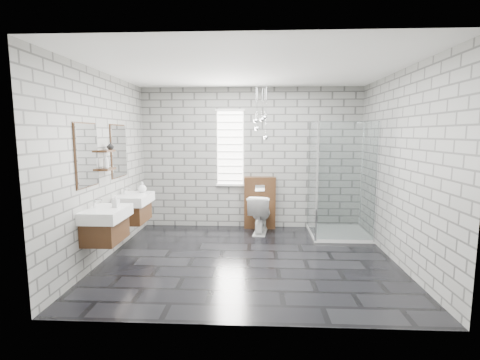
# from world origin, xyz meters

# --- Properties ---
(floor) EXTENTS (4.20, 3.60, 0.02)m
(floor) POSITION_xyz_m (0.00, 0.00, -0.01)
(floor) COLOR black
(floor) RESTS_ON ground
(ceiling) EXTENTS (4.20, 3.60, 0.02)m
(ceiling) POSITION_xyz_m (0.00, 0.00, 2.71)
(ceiling) COLOR white
(ceiling) RESTS_ON wall_back
(wall_back) EXTENTS (4.20, 0.02, 2.70)m
(wall_back) POSITION_xyz_m (0.00, 1.81, 1.35)
(wall_back) COLOR gray
(wall_back) RESTS_ON floor
(wall_front) EXTENTS (4.20, 0.02, 2.70)m
(wall_front) POSITION_xyz_m (0.00, -1.81, 1.35)
(wall_front) COLOR gray
(wall_front) RESTS_ON floor
(wall_left) EXTENTS (0.02, 3.60, 2.70)m
(wall_left) POSITION_xyz_m (-2.11, 0.00, 1.35)
(wall_left) COLOR gray
(wall_left) RESTS_ON floor
(wall_right) EXTENTS (0.02, 3.60, 2.70)m
(wall_right) POSITION_xyz_m (2.11, 0.00, 1.35)
(wall_right) COLOR gray
(wall_right) RESTS_ON floor
(vanity_left) EXTENTS (0.47, 0.70, 1.57)m
(vanity_left) POSITION_xyz_m (-1.91, -0.52, 0.76)
(vanity_left) COLOR #462915
(vanity_left) RESTS_ON wall_left
(vanity_right) EXTENTS (0.47, 0.70, 1.57)m
(vanity_right) POSITION_xyz_m (-1.91, 0.53, 0.76)
(vanity_right) COLOR #462915
(vanity_right) RESTS_ON wall_left
(shelf_lower) EXTENTS (0.14, 0.30, 0.03)m
(shelf_lower) POSITION_xyz_m (-2.03, -0.05, 1.32)
(shelf_lower) COLOR #462915
(shelf_lower) RESTS_ON wall_left
(shelf_upper) EXTENTS (0.14, 0.30, 0.03)m
(shelf_upper) POSITION_xyz_m (-2.03, -0.05, 1.58)
(shelf_upper) COLOR #462915
(shelf_upper) RESTS_ON wall_left
(window) EXTENTS (0.56, 0.05, 1.48)m
(window) POSITION_xyz_m (-0.40, 1.78, 1.55)
(window) COLOR white
(window) RESTS_ON wall_back
(cistern_panel) EXTENTS (0.60, 0.20, 1.00)m
(cistern_panel) POSITION_xyz_m (0.18, 1.70, 0.50)
(cistern_panel) COLOR #462915
(cistern_panel) RESTS_ON floor
(flush_plate) EXTENTS (0.18, 0.01, 0.12)m
(flush_plate) POSITION_xyz_m (0.18, 1.60, 0.80)
(flush_plate) COLOR silver
(flush_plate) RESTS_ON cistern_panel
(shower_enclosure) EXTENTS (1.00, 1.00, 2.03)m
(shower_enclosure) POSITION_xyz_m (1.50, 1.18, 0.50)
(shower_enclosure) COLOR white
(shower_enclosure) RESTS_ON floor
(pendant_cluster) EXTENTS (0.27, 0.21, 0.99)m
(pendant_cluster) POSITION_xyz_m (0.19, 1.38, 2.00)
(pendant_cluster) COLOR silver
(pendant_cluster) RESTS_ON ceiling
(toilet) EXTENTS (0.48, 0.74, 0.71)m
(toilet) POSITION_xyz_m (0.18, 1.37, 0.36)
(toilet) COLOR white
(toilet) RESTS_ON floor
(soap_bottle_a) EXTENTS (0.09, 0.09, 0.17)m
(soap_bottle_a) POSITION_xyz_m (-1.76, -0.45, 0.93)
(soap_bottle_a) COLOR #B2B2B2
(soap_bottle_a) RESTS_ON vanity_left
(soap_bottle_b) EXTENTS (0.15, 0.15, 0.18)m
(soap_bottle_b) POSITION_xyz_m (-1.80, 0.73, 0.94)
(soap_bottle_b) COLOR #B2B2B2
(soap_bottle_b) RESTS_ON vanity_right
(soap_bottle_c) EXTENTS (0.10, 0.10, 0.20)m
(soap_bottle_c) POSITION_xyz_m (-2.02, -0.11, 1.43)
(soap_bottle_c) COLOR #B2B2B2
(soap_bottle_c) RESTS_ON shelf_lower
(vase) EXTENTS (0.13, 0.13, 0.10)m
(vase) POSITION_xyz_m (-2.02, 0.07, 1.65)
(vase) COLOR #B2B2B2
(vase) RESTS_ON shelf_upper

